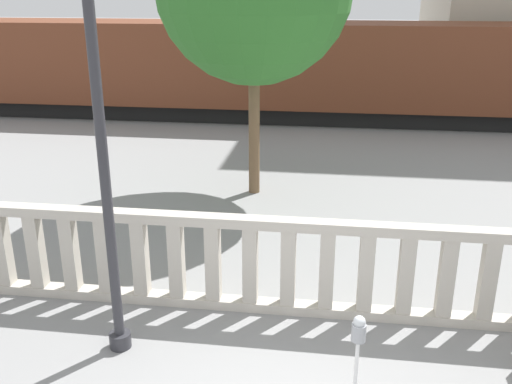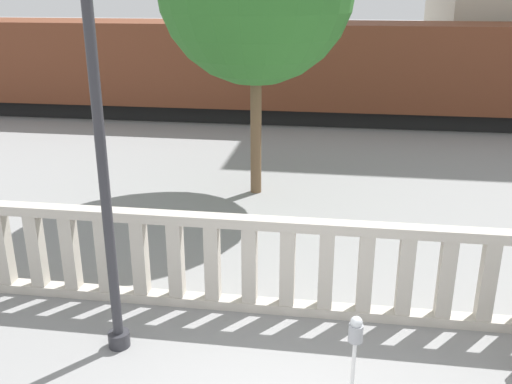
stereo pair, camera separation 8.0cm
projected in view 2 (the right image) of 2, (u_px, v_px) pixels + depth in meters
balustrade at (307, 268)px, 7.84m from camera, size 12.78×0.24×1.41m
parking_meter at (355, 341)px, 5.70m from camera, size 0.15×0.15×1.30m
train_near at (297, 69)px, 19.43m from camera, size 26.62×3.01×3.84m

